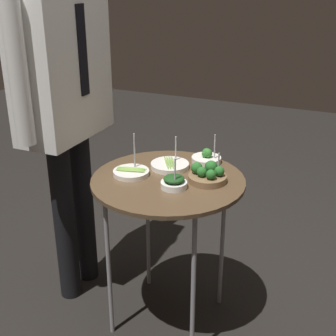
% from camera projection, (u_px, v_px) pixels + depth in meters
% --- Properties ---
extents(ground_plane, '(8.00, 8.00, 0.00)m').
position_uv_depth(ground_plane, '(168.00, 316.00, 2.32)').
color(ground_plane, black).
extents(serving_cart, '(0.67, 0.67, 0.75)m').
position_uv_depth(serving_cart, '(168.00, 190.00, 2.05)').
color(serving_cart, brown).
rests_on(serving_cart, ground_plane).
extents(bowl_asparagus_far_rim, '(0.17, 0.17, 0.14)m').
position_uv_depth(bowl_asparagus_far_rim, '(170.00, 165.00, 2.13)').
color(bowl_asparagus_far_rim, silver).
rests_on(bowl_asparagus_far_rim, serving_cart).
extents(bowl_broccoli_front_center, '(0.16, 0.16, 0.13)m').
position_uv_depth(bowl_broccoli_front_center, '(207.00, 175.00, 1.99)').
color(bowl_broccoli_front_center, brown).
rests_on(bowl_broccoli_front_center, serving_cart).
extents(bowl_broccoli_mid_left, '(0.14, 0.14, 0.14)m').
position_uv_depth(bowl_broccoli_mid_left, '(206.00, 158.00, 2.18)').
color(bowl_broccoli_mid_left, silver).
rests_on(bowl_broccoli_mid_left, serving_cart).
extents(bowl_spinach_center, '(0.11, 0.11, 0.14)m').
position_uv_depth(bowl_spinach_center, '(174.00, 182.00, 1.93)').
color(bowl_spinach_center, white).
rests_on(bowl_spinach_center, serving_cart).
extents(bowl_asparagus_near_rim, '(0.16, 0.16, 0.18)m').
position_uv_depth(bowl_asparagus_near_rim, '(131.00, 172.00, 2.06)').
color(bowl_asparagus_near_rim, silver).
rests_on(bowl_asparagus_near_rim, serving_cart).
extents(waiter_figure, '(0.64, 0.24, 1.74)m').
position_uv_depth(waiter_figure, '(63.00, 85.00, 2.12)').
color(waiter_figure, black).
rests_on(waiter_figure, ground_plane).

